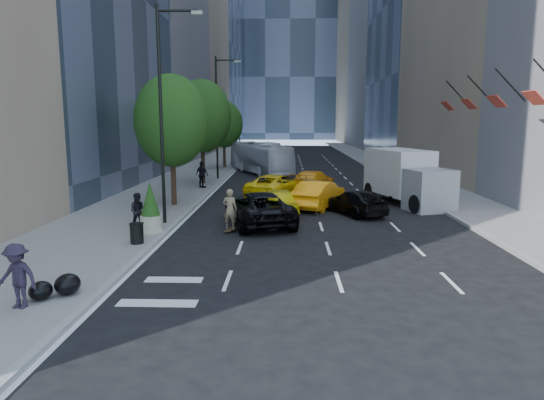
{
  "coord_description": "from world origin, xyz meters",
  "views": [
    {
      "loc": [
        -0.64,
        -18.62,
        4.98
      ],
      "look_at": [
        -1.28,
        1.98,
        1.6
      ],
      "focal_mm": 32.0,
      "sensor_mm": 36.0,
      "label": 1
    }
  ],
  "objects_px": {
    "black_sedan_lincoln": "(259,208)",
    "city_bus": "(260,158)",
    "box_truck": "(406,177)",
    "trash_can": "(137,234)",
    "planter_shrub": "(150,208)",
    "skateboarder": "(230,212)",
    "black_sedan_mercedes": "(355,202)"
  },
  "relations": [
    {
      "from": "trash_can",
      "to": "skateboarder",
      "type": "bearing_deg",
      "value": 39.09
    },
    {
      "from": "box_truck",
      "to": "trash_can",
      "type": "bearing_deg",
      "value": -158.04
    },
    {
      "from": "black_sedan_lincoln",
      "to": "city_bus",
      "type": "distance_m",
      "value": 23.21
    },
    {
      "from": "skateboarder",
      "to": "city_bus",
      "type": "bearing_deg",
      "value": -76.94
    },
    {
      "from": "city_bus",
      "to": "black_sedan_lincoln",
      "type": "bearing_deg",
      "value": -111.45
    },
    {
      "from": "trash_can",
      "to": "planter_shrub",
      "type": "xyz_separation_m",
      "value": [
        0.0,
        2.04,
        0.66
      ]
    },
    {
      "from": "skateboarder",
      "to": "trash_can",
      "type": "distance_m",
      "value": 4.4
    },
    {
      "from": "trash_can",
      "to": "planter_shrub",
      "type": "height_order",
      "value": "planter_shrub"
    },
    {
      "from": "planter_shrub",
      "to": "skateboarder",
      "type": "bearing_deg",
      "value": 11.96
    },
    {
      "from": "black_sedan_lincoln",
      "to": "planter_shrub",
      "type": "relative_size",
      "value": 2.6
    },
    {
      "from": "box_truck",
      "to": "black_sedan_lincoln",
      "type": "bearing_deg",
      "value": -160.9
    },
    {
      "from": "black_sedan_lincoln",
      "to": "city_bus",
      "type": "height_order",
      "value": "city_bus"
    },
    {
      "from": "skateboarder",
      "to": "city_bus",
      "type": "relative_size",
      "value": 0.17
    },
    {
      "from": "black_sedan_mercedes",
      "to": "city_bus",
      "type": "xyz_separation_m",
      "value": [
        -6.23,
        20.39,
        0.83
      ]
    },
    {
      "from": "black_sedan_lincoln",
      "to": "planter_shrub",
      "type": "height_order",
      "value": "planter_shrub"
    },
    {
      "from": "black_sedan_mercedes",
      "to": "trash_can",
      "type": "relative_size",
      "value": 5.66
    },
    {
      "from": "black_sedan_lincoln",
      "to": "skateboarder",
      "type": "bearing_deg",
      "value": 38.16
    },
    {
      "from": "black_sedan_mercedes",
      "to": "box_truck",
      "type": "xyz_separation_m",
      "value": [
        3.52,
        3.45,
        1.0
      ]
    },
    {
      "from": "black_sedan_lincoln",
      "to": "black_sedan_mercedes",
      "type": "relative_size",
      "value": 1.29
    },
    {
      "from": "city_bus",
      "to": "planter_shrub",
      "type": "distance_m",
      "value": 25.75
    },
    {
      "from": "skateboarder",
      "to": "black_sedan_mercedes",
      "type": "relative_size",
      "value": 0.41
    },
    {
      "from": "skateboarder",
      "to": "planter_shrub",
      "type": "distance_m",
      "value": 3.49
    },
    {
      "from": "trash_can",
      "to": "planter_shrub",
      "type": "relative_size",
      "value": 0.36
    },
    {
      "from": "skateboarder",
      "to": "box_truck",
      "type": "bearing_deg",
      "value": -128.0
    },
    {
      "from": "skateboarder",
      "to": "black_sedan_lincoln",
      "type": "xyz_separation_m",
      "value": [
        1.2,
        1.64,
        -0.12
      ]
    },
    {
      "from": "skateboarder",
      "to": "city_bus",
      "type": "distance_m",
      "value": 24.81
    },
    {
      "from": "trash_can",
      "to": "box_truck",
      "type": "bearing_deg",
      "value": 38.97
    },
    {
      "from": "city_bus",
      "to": "planter_shrub",
      "type": "height_order",
      "value": "city_bus"
    },
    {
      "from": "skateboarder",
      "to": "planter_shrub",
      "type": "relative_size",
      "value": 0.83
    },
    {
      "from": "black_sedan_lincoln",
      "to": "trash_can",
      "type": "height_order",
      "value": "black_sedan_lincoln"
    },
    {
      "from": "skateboarder",
      "to": "black_sedan_lincoln",
      "type": "relative_size",
      "value": 0.32
    },
    {
      "from": "box_truck",
      "to": "trash_can",
      "type": "xyz_separation_m",
      "value": [
        -13.14,
        -10.63,
        -1.1
      ]
    }
  ]
}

